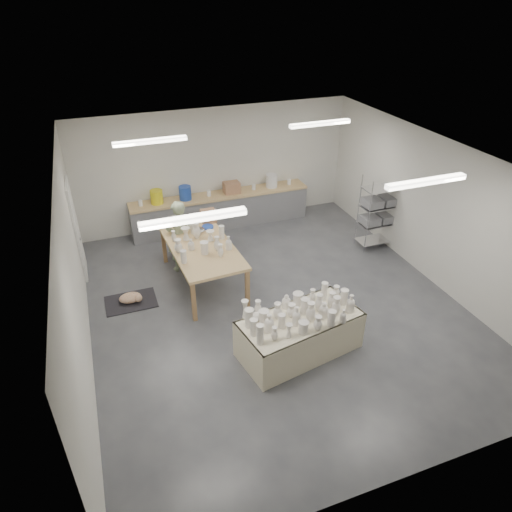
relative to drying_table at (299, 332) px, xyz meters
name	(u,v)px	position (x,y,z in m)	size (l,w,h in m)	color
room	(270,211)	(0.00, 1.43, 1.64)	(8.00, 8.02, 3.00)	#424449
back_counter	(221,209)	(0.10, 5.03, 0.07)	(4.60, 0.60, 1.24)	tan
wire_shelf	(379,211)	(3.31, 2.75, 0.50)	(0.88, 0.48, 1.80)	silver
drying_table	(299,332)	(0.00, 0.00, 0.00)	(2.21, 1.35, 1.10)	olive
work_table	(201,243)	(-0.99, 2.73, 0.50)	(1.36, 2.51, 1.28)	tan
rug	(131,302)	(-2.57, 2.45, -0.41)	(1.00, 0.70, 0.02)	black
cat	(131,298)	(-2.55, 2.44, -0.30)	(0.50, 0.41, 0.19)	white
potter	(179,236)	(-1.32, 3.33, 0.41)	(0.60, 0.39, 1.65)	#92A17D
red_stool	(179,252)	(-1.32, 3.60, -0.13)	(0.38, 0.38, 0.32)	red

